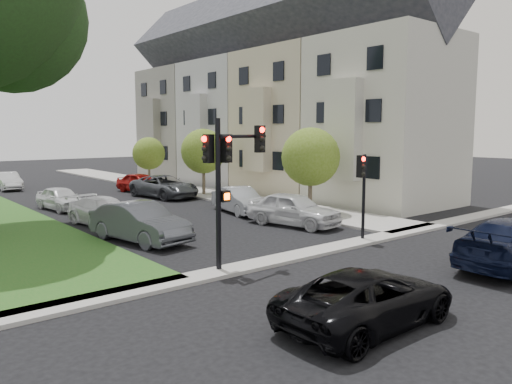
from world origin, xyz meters
TOP-DOWN VIEW (x-y plane):
  - ground at (0.00, 0.00)m, footprint 140.00×140.00m
  - sidewalk_right at (6.75, 24.00)m, footprint 3.50×44.00m
  - sidewalk_cross at (0.00, 2.00)m, footprint 60.00×1.00m
  - house_a at (12.45, 8.00)m, footprint 7.70×7.55m
  - house_b at (12.45, 15.50)m, footprint 7.70×7.55m
  - house_c at (12.45, 23.00)m, footprint 7.70×7.55m
  - house_d at (12.45, 30.50)m, footprint 7.70×7.55m
  - small_tree_a at (6.20, 8.05)m, footprint 3.09×3.09m
  - small_tree_b at (6.20, 18.28)m, footprint 3.06×3.06m
  - small_tree_c at (6.20, 26.29)m, footprint 2.62×2.62m
  - traffic_signal_main at (-3.42, 2.23)m, footprint 2.37×0.62m
  - traffic_signal_secondary at (3.17, 2.19)m, footprint 0.47×0.37m
  - car_cross_near at (-3.63, -3.50)m, footprint 4.75×2.24m
  - car_parked_0 at (3.41, 6.38)m, footprint 2.77×4.92m
  - car_parked_1 at (3.65, 10.90)m, footprint 2.29×4.50m
  - car_parked_2 at (3.61, 19.12)m, footprint 3.08×5.58m
  - car_parked_3 at (3.64, 22.65)m, footprint 2.46×4.43m
  - car_parked_5 at (-3.75, 7.80)m, footprint 2.54×5.06m
  - car_parked_6 at (-3.47, 12.03)m, footprint 2.52×4.82m
  - car_parked_7 at (-3.51, 18.12)m, footprint 2.01×4.03m
  - car_parked_9 at (-3.40, 30.56)m, footprint 1.52×4.06m

SIDE VIEW (x-z plane):
  - ground at x=0.00m, z-range 0.00..0.00m
  - sidewalk_right at x=6.75m, z-range 0.00..0.12m
  - sidewalk_cross at x=0.00m, z-range 0.00..0.12m
  - car_cross_near at x=-3.63m, z-range 0.00..1.31m
  - car_parked_7 at x=-3.51m, z-range 0.00..1.32m
  - car_parked_9 at x=-3.40m, z-range 0.00..1.32m
  - car_parked_6 at x=-3.47m, z-range 0.00..1.33m
  - car_parked_1 at x=3.65m, z-range 0.00..1.41m
  - car_parked_3 at x=3.64m, z-range 0.00..1.42m
  - car_parked_2 at x=3.61m, z-range 0.00..1.48m
  - car_parked_0 at x=3.41m, z-range 0.00..1.58m
  - car_parked_5 at x=-3.75m, z-range 0.00..1.59m
  - traffic_signal_secondary at x=3.17m, z-range 0.69..4.21m
  - small_tree_c at x=6.20m, z-range 0.65..4.59m
  - small_tree_b at x=6.20m, z-range 0.76..5.35m
  - small_tree_a at x=6.20m, z-range 0.76..5.40m
  - traffic_signal_main at x=-3.42m, z-range 0.92..5.75m
  - house_a at x=12.45m, z-range -1.05..14.92m
  - house_b at x=12.45m, z-range -1.05..14.92m
  - house_c at x=12.45m, z-range -1.05..14.92m
  - house_d at x=12.45m, z-range -1.05..14.92m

